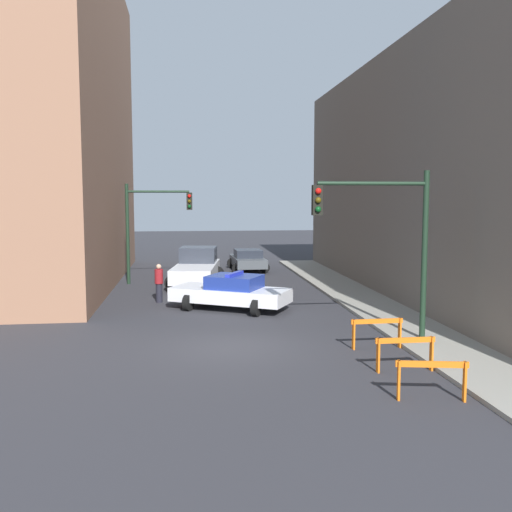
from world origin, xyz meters
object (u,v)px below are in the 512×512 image
(white_truck, at_px, (197,268))
(police_car, at_px, (231,292))
(traffic_light_near, at_px, (389,229))
(barrier_mid, at_px, (405,348))
(parked_car_near, at_px, (248,260))
(barrier_back, at_px, (377,328))
(pedestrian_crossing, at_px, (159,283))
(traffic_light_far, at_px, (149,219))
(barrier_front, at_px, (432,374))

(white_truck, bearing_deg, police_car, -71.48)
(traffic_light_near, xyz_separation_m, barrier_mid, (-0.53, -2.87, -2.91))
(parked_car_near, bearing_deg, barrier_back, -86.31)
(pedestrian_crossing, distance_m, barrier_back, 10.82)
(pedestrian_crossing, height_order, barrier_mid, pedestrian_crossing)
(traffic_light_near, distance_m, parked_car_near, 18.45)
(traffic_light_far, height_order, barrier_back, traffic_light_far)
(traffic_light_near, relative_size, pedestrian_crossing, 3.13)
(barrier_front, bearing_deg, traffic_light_far, 111.63)
(traffic_light_far, relative_size, parked_car_near, 1.19)
(traffic_light_near, xyz_separation_m, pedestrian_crossing, (-7.30, 7.82, -2.67))
(pedestrian_crossing, bearing_deg, barrier_front, -90.04)
(traffic_light_near, bearing_deg, traffic_light_far, 121.04)
(white_truck, relative_size, barrier_front, 3.56)
(barrier_front, distance_m, barrier_back, 4.41)
(parked_car_near, bearing_deg, police_car, -101.23)
(traffic_light_far, xyz_separation_m, police_car, (3.68, -7.50, -2.67))
(police_car, bearing_deg, parked_car_near, 19.62)
(barrier_mid, bearing_deg, parked_car_near, 94.97)
(traffic_light_far, relative_size, police_car, 1.04)
(traffic_light_far, distance_m, barrier_back, 16.08)
(police_car, bearing_deg, barrier_mid, -127.47)
(police_car, xyz_separation_m, barrier_mid, (3.82, -8.72, -0.11))
(traffic_light_far, height_order, barrier_front, traffic_light_far)
(police_car, height_order, barrier_back, police_car)
(parked_car_near, bearing_deg, white_truck, -122.28)
(parked_car_near, height_order, barrier_back, parked_car_near)
(barrier_mid, bearing_deg, barrier_front, -96.09)
(barrier_front, distance_m, barrier_mid, 2.13)
(white_truck, relative_size, barrier_mid, 3.51)
(traffic_light_near, relative_size, barrier_mid, 3.25)
(barrier_front, bearing_deg, barrier_back, 86.70)
(pedestrian_crossing, xyz_separation_m, barrier_mid, (6.77, -10.70, -0.24))
(police_car, distance_m, barrier_front, 11.42)
(parked_car_near, height_order, barrier_front, parked_car_near)
(traffic_light_near, xyz_separation_m, traffic_light_far, (-8.03, 13.35, -0.13))
(parked_car_near, relative_size, barrier_mid, 2.72)
(barrier_front, bearing_deg, police_car, 108.33)
(barrier_front, bearing_deg, white_truck, 105.46)
(white_truck, height_order, barrier_mid, white_truck)
(white_truck, relative_size, barrier_back, 3.51)
(white_truck, bearing_deg, parked_car_near, 67.57)
(traffic_light_near, relative_size, barrier_back, 3.25)
(parked_car_near, xyz_separation_m, barrier_front, (1.59, -23.07, -0.06))
(traffic_light_far, xyz_separation_m, barrier_mid, (7.50, -16.22, -2.78))
(traffic_light_far, relative_size, barrier_mid, 3.25)
(pedestrian_crossing, relative_size, barrier_front, 1.05)
(barrier_mid, bearing_deg, pedestrian_crossing, 122.34)
(police_car, height_order, white_truck, white_truck)
(traffic_light_far, bearing_deg, white_truck, -18.79)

